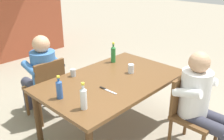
# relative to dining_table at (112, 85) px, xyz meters

# --- Properties ---
(ground_plane) EXTENTS (24.00, 24.00, 0.00)m
(ground_plane) POSITION_rel_dining_table_xyz_m (0.00, 0.00, -0.65)
(ground_plane) COLOR gray
(dining_table) EXTENTS (1.71, 1.06, 0.73)m
(dining_table) POSITION_rel_dining_table_xyz_m (0.00, 0.00, 0.00)
(dining_table) COLOR brown
(dining_table) RESTS_ON ground_plane
(chair_near_right) EXTENTS (0.44, 0.44, 0.87)m
(chair_near_right) POSITION_rel_dining_table_xyz_m (0.38, -0.83, -0.16)
(chair_near_right) COLOR brown
(chair_near_right) RESTS_ON ground_plane
(chair_far_left) EXTENTS (0.45, 0.45, 0.87)m
(chair_far_left) POSITION_rel_dining_table_xyz_m (-0.39, 0.83, -0.16)
(chair_far_left) COLOR brown
(chair_far_left) RESTS_ON ground_plane
(person_in_white_shirt) EXTENTS (0.47, 0.62, 1.18)m
(person_in_white_shirt) POSITION_rel_dining_table_xyz_m (0.38, -0.94, 0.00)
(person_in_white_shirt) COLOR white
(person_in_white_shirt) RESTS_ON ground_plane
(person_in_plaid_shirt) EXTENTS (0.47, 0.62, 1.18)m
(person_in_plaid_shirt) POSITION_rel_dining_table_xyz_m (-0.38, 0.94, 0.00)
(person_in_plaid_shirt) COLOR #3D70B2
(person_in_plaid_shirt) RESTS_ON ground_plane
(bottle_green) EXTENTS (0.06, 0.06, 0.29)m
(bottle_green) POSITION_rel_dining_table_xyz_m (0.42, 0.38, 0.20)
(bottle_green) COLOR #287A38
(bottle_green) RESTS_ON dining_table
(bottle_clear) EXTENTS (0.06, 0.06, 0.27)m
(bottle_clear) POSITION_rel_dining_table_xyz_m (-0.65, -0.25, 0.19)
(bottle_clear) COLOR white
(bottle_clear) RESTS_ON dining_table
(bottle_blue) EXTENTS (0.06, 0.06, 0.25)m
(bottle_blue) POSITION_rel_dining_table_xyz_m (-0.69, 0.08, 0.18)
(bottle_blue) COLOR #2D56A3
(bottle_blue) RESTS_ON dining_table
(cup_glass) EXTENTS (0.08, 0.08, 0.11)m
(cup_glass) POSITION_rel_dining_table_xyz_m (0.30, -0.04, 0.13)
(cup_glass) COLOR silver
(cup_glass) RESTS_ON dining_table
(cup_steel) EXTENTS (0.06, 0.06, 0.09)m
(cup_steel) POSITION_rel_dining_table_xyz_m (-0.26, 0.40, 0.12)
(cup_steel) COLOR #B2B7BC
(cup_steel) RESTS_ON dining_table
(table_knife) EXTENTS (0.03, 0.24, 0.01)m
(table_knife) POSITION_rel_dining_table_xyz_m (-0.24, -0.15, 0.08)
(table_knife) COLOR silver
(table_knife) RESTS_ON dining_table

